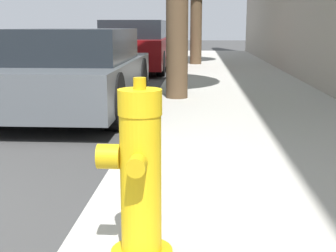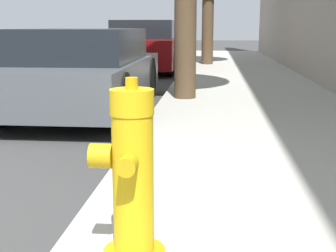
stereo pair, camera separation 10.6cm
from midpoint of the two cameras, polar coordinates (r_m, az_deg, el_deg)
fire_hydrant at (r=2.28m, az=-4.82°, el=-6.24°), size 0.36×0.38×0.90m
parked_car_near at (r=7.03m, az=-11.64°, el=6.61°), size 1.75×4.09×1.21m
parked_car_mid at (r=13.16m, az=-4.17°, el=9.60°), size 1.78×4.10×1.39m
parked_car_far at (r=19.55m, az=-1.85°, el=10.43°), size 1.72×4.38×1.40m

